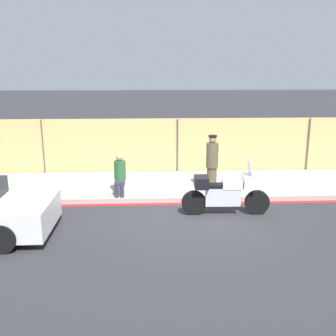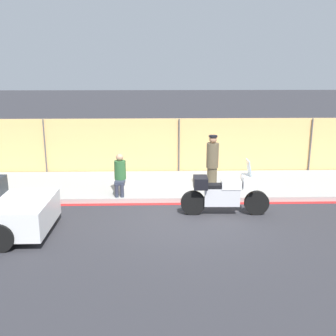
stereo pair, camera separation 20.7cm
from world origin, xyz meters
name	(u,v)px [view 1 (the left image)]	position (x,y,z in m)	size (l,w,h in m)	color
ground_plane	(189,219)	(0.00, 0.00, 0.00)	(120.00, 120.00, 0.00)	#2D2D33
sidewalk	(181,185)	(0.00, 2.84, 0.07)	(35.77, 3.10, 0.14)	#9E9E99
curb_paint_stripe	(185,204)	(0.00, 1.20, 0.00)	(35.77, 0.18, 0.01)	red
storefront_fence	(177,147)	(0.00, 4.47, 1.03)	(33.98, 0.17, 2.06)	#E5B26B
motorcycle	(225,193)	(0.99, 0.32, 0.61)	(2.36, 0.53, 1.51)	black
officer_standing	(212,163)	(0.88, 1.96, 1.03)	(0.37, 0.37, 1.73)	brown
person_seated_on_curb	(120,172)	(-1.90, 1.76, 0.82)	(0.35, 0.62, 1.22)	#2D3342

